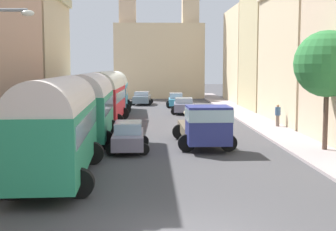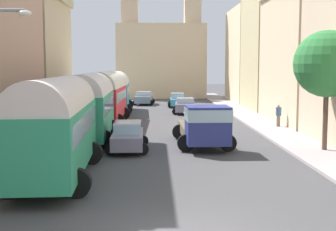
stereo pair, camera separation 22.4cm
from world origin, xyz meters
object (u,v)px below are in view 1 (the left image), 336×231
parked_bus_2 (105,95)px  cargo_truck_0 (204,125)px  pedestrian_1 (278,115)px  parked_bus_3 (114,90)px  car_0 (184,105)px  parked_bus_0 (58,123)px  car_3 (142,98)px  car_2 (128,136)px  car_1 (176,100)px  parked_bus_1 (89,104)px

parked_bus_2 → cargo_truck_0: parked_bus_2 is taller
parked_bus_2 → pedestrian_1: bearing=-14.5°
parked_bus_3 → car_0: size_ratio=1.93×
parked_bus_3 → parked_bus_0: bearing=-90.0°
parked_bus_2 → car_0: size_ratio=1.88×
car_3 → cargo_truck_0: bearing=-82.1°
pedestrian_1 → parked_bus_0: bearing=-130.4°
parked_bus_2 → pedestrian_1: (12.55, -3.24, -1.23)m
car_2 → car_3: bearing=89.9°
parked_bus_3 → car_1: 8.19m
cargo_truck_0 → car_1: (-0.29, 25.19, -0.48)m
parked_bus_2 → parked_bus_3: parked_bus_2 is taller
cargo_truck_0 → car_0: 18.53m
car_3 → car_2: bearing=-90.1°
parked_bus_3 → pedestrian_1: 17.57m
car_1 → car_0: bearing=-86.5°
cargo_truck_0 → car_0: (0.12, 18.52, -0.49)m
parked_bus_0 → parked_bus_2: (0.00, 18.00, -0.01)m
pedestrian_1 → parked_bus_3: bearing=135.7°
parked_bus_1 → cargo_truck_0: 6.84m
parked_bus_3 → car_2: size_ratio=2.03×
parked_bus_3 → parked_bus_2: bearing=-90.0°
car_3 → pedestrian_1: (10.07, -20.97, 0.19)m
parked_bus_1 → car_3: bearing=84.7°
parked_bus_3 → car_3: bearing=74.1°
parked_bus_2 → car_3: size_ratio=1.88×
car_0 → parked_bus_0: bearing=-104.5°
cargo_truck_0 → car_3: size_ratio=1.61×
parked_bus_0 → car_2: bearing=68.6°
parked_bus_1 → car_2: 4.02m
parked_bus_1 → car_2: bearing=-50.1°
parked_bus_0 → car_3: parked_bus_0 is taller
parked_bus_3 → cargo_truck_0: bearing=-72.1°
parked_bus_1 → car_1: parked_bus_1 is taller
parked_bus_1 → car_3: 26.88m
car_0 → pedestrian_1: bearing=-61.0°
car_1 → car_3: bearing=136.3°
car_3 → pedestrian_1: pedestrian_1 is taller
car_2 → parked_bus_2: bearing=101.5°
parked_bus_2 → car_3: (2.48, 17.73, -1.43)m
parked_bus_1 → pedestrian_1: parked_bus_1 is taller
car_2 → pedestrian_1: 13.32m
parked_bus_0 → car_0: (6.59, 25.52, -1.46)m
cargo_truck_0 → car_2: (-4.06, -0.88, -0.48)m
parked_bus_2 → parked_bus_3: bearing=90.0°
car_2 → pedestrian_1: pedestrian_1 is taller
parked_bus_3 → car_1: bearing=40.0°
car_0 → car_1: bearing=93.5°
car_1 → car_3: 5.12m
parked_bus_1 → car_3: (2.48, 26.73, -1.44)m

